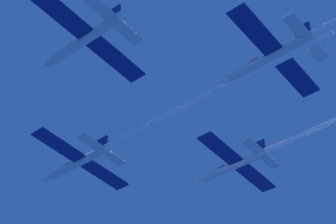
# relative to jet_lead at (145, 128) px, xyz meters

# --- Properties ---
(jet_lead) EXTENTS (20.08, 54.85, 3.33)m
(jet_lead) POSITION_rel_jet_lead_xyz_m (0.00, 0.00, 0.00)
(jet_lead) COLOR silver
(jet_right_wing) EXTENTS (20.08, 57.55, 3.33)m
(jet_right_wing) POSITION_rel_jet_lead_xyz_m (18.26, -20.10, 1.17)
(jet_right_wing) COLOR silver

